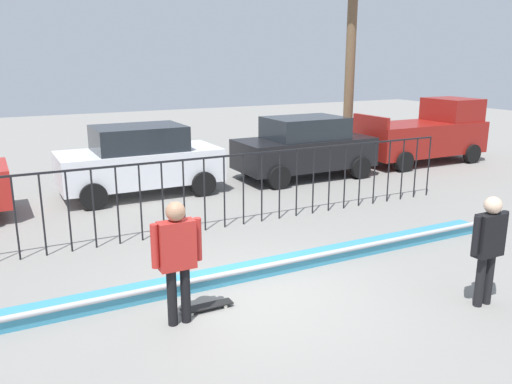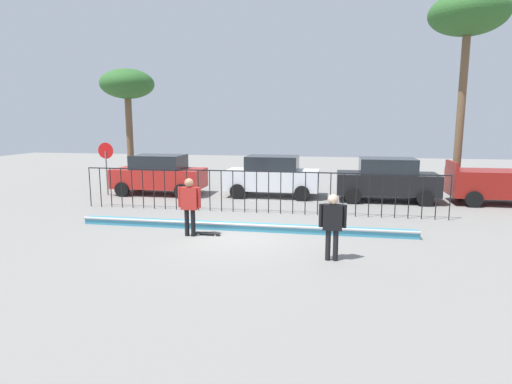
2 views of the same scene
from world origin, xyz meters
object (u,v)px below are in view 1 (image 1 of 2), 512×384
Objects in this scene: skateboard at (207,306)px; camera_operator at (489,241)px; skateboarder at (177,252)px; parked_car_black at (305,147)px; parked_car_white at (140,160)px; pickup_truck at (425,133)px.

skateboard is 0.47× the size of camera_operator.
skateboarder is at bearing -9.89° from camera_operator.
skateboard is at bearing -132.82° from parked_car_black.
parked_car_black reaches higher than camera_operator.
camera_operator is 9.41m from parked_car_white.
parked_car_white is 0.91× the size of pickup_truck.
skateboarder is at bearing -151.00° from pickup_truck.
pickup_truck reaches higher than skateboard.
pickup_truck reaches higher than skateboarder.
pickup_truck reaches higher than parked_car_white.
skateboarder is at bearing -157.55° from skateboard.
camera_operator reaches higher than skateboard.
skateboarder is 0.42× the size of parked_car_black.
parked_car_white reaches higher than skateboarder.
parked_car_black reaches higher than skateboarder.
skateboard is at bearing -150.59° from pickup_truck.
pickup_truck is at bearing 0.20° from parked_car_black.
parked_car_white is 10.34m from pickup_truck.
camera_operator is 0.40× the size of parked_car_black.
camera_operator is at bearing -132.90° from pickup_truck.
parked_car_white is at bearing 176.67° from pickup_truck.
parked_car_black is at bearing 179.01° from pickup_truck.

